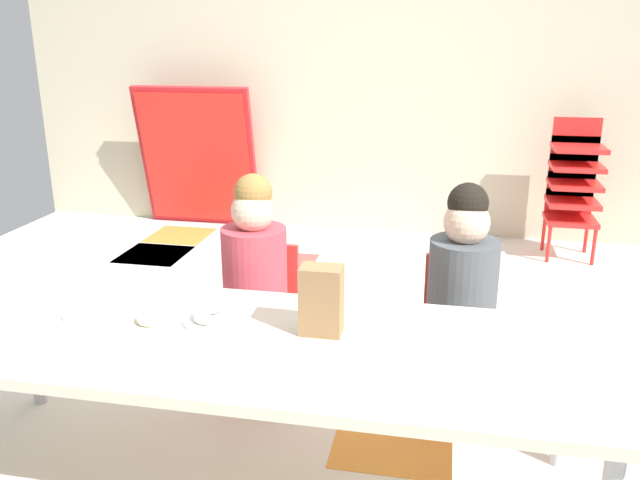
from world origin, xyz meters
TOP-DOWN VIEW (x-y plane):
  - ground_plane at (-0.01, 0.00)m, footprint 5.32×4.54m
  - back_wall at (0.00, 2.27)m, footprint 5.32×0.10m
  - craft_table at (0.02, -0.79)m, footprint 2.17×0.75m
  - seated_child_near_camera at (-0.15, -0.19)m, footprint 0.32×0.31m
  - seated_child_middle_seat at (0.67, -0.19)m, footprint 0.32×0.31m
  - kid_chair_red_stack at (1.41, 1.89)m, footprint 0.32×0.30m
  - folded_activity_table at (-1.29, 2.07)m, footprint 0.90×0.29m
  - paper_bag_brown at (0.23, -0.71)m, footprint 0.13×0.09m
  - paper_plate_near_edge at (-0.14, -0.70)m, footprint 0.18×0.18m
  - paper_plate_center_table at (-0.56, -0.73)m, footprint 0.18×0.18m
  - donut_powdered_on_plate at (-0.14, -0.70)m, footprint 0.12×0.12m
  - donut_powdered_loose at (-0.33, -0.74)m, footprint 0.10×0.10m

SIDE VIEW (x-z plane):
  - ground_plane at x=-0.01m, z-range -0.02..0.00m
  - craft_table at x=0.02m, z-range 0.23..0.77m
  - kid_chair_red_stack at x=1.41m, z-range 0.06..0.98m
  - folded_activity_table at x=-1.29m, z-range -0.01..1.08m
  - paper_plate_near_edge at x=-0.14m, z-range 0.54..0.55m
  - paper_plate_center_table at x=-0.56m, z-range 0.54..0.55m
  - donut_powdered_loose at x=-0.33m, z-range 0.54..0.57m
  - seated_child_near_camera at x=-0.15m, z-range 0.10..1.01m
  - seated_child_middle_seat at x=0.67m, z-range 0.10..1.01m
  - donut_powdered_on_plate at x=-0.14m, z-range 0.55..0.58m
  - paper_bag_brown at x=0.23m, z-range 0.54..0.76m
  - back_wall at x=0.00m, z-range 0.00..2.55m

